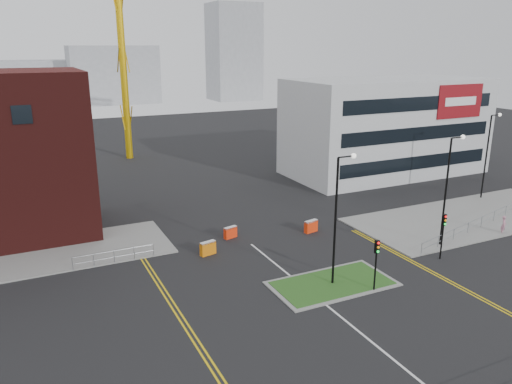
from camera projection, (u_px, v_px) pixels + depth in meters
ground at (385, 353)px, 26.88m from camera, size 200.00×200.00×0.00m
pavement_right at (471, 217)px, 48.12m from camera, size 24.00×10.00×0.12m
island_kerb at (332, 284)px, 34.62m from camera, size 8.60×4.60×0.08m
grass_island at (332, 283)px, 34.62m from camera, size 8.00×4.00×0.12m
office_block at (385, 127)px, 63.65m from camera, size 25.00×12.20×12.00m
streetlamp_island at (339, 210)px, 33.20m from camera, size 1.46×0.36×9.18m
streetlamp_right_near at (449, 182)px, 39.92m from camera, size 1.46×0.36×9.18m
streetlamp_right_far at (489, 149)px, 52.65m from camera, size 1.46×0.36×9.18m
traffic_light_island at (377, 256)px, 32.99m from camera, size 0.28×0.33×3.65m
traffic_light_right at (443, 228)px, 38.05m from camera, size 0.28×0.33×3.65m
railing_left at (114, 255)px, 37.67m from camera, size 6.05×0.05×1.10m
railing_right at (482, 220)px, 45.13m from camera, size 19.05×5.05×1.10m
centre_line at (362, 334)px, 28.61m from camera, size 0.15×30.00×0.01m
yellow_left_a at (170, 305)px, 31.79m from camera, size 0.12×24.00×0.01m
yellow_left_b at (175, 304)px, 31.91m from camera, size 0.12×24.00×0.01m
yellow_right_a at (435, 275)px, 36.02m from camera, size 0.12×20.00×0.01m
yellow_right_b at (438, 274)px, 36.14m from camera, size 0.12×20.00×0.01m
skyline_b at (114, 75)px, 141.20m from camera, size 24.00×12.00×16.00m
skyline_c at (234, 52)px, 149.73m from camera, size 14.00×12.00×28.00m
skyline_d at (44, 82)px, 142.93m from camera, size 30.00×12.00×12.00m
pedestrian at (504, 225)px, 43.65m from camera, size 0.73×0.66×1.67m
barrier_left at (230, 232)px, 42.83m from camera, size 1.25×0.69×1.00m
barrier_mid at (208, 248)px, 39.37m from camera, size 1.36×0.72×1.09m
barrier_right at (311, 226)px, 44.18m from camera, size 1.35×0.69×1.08m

